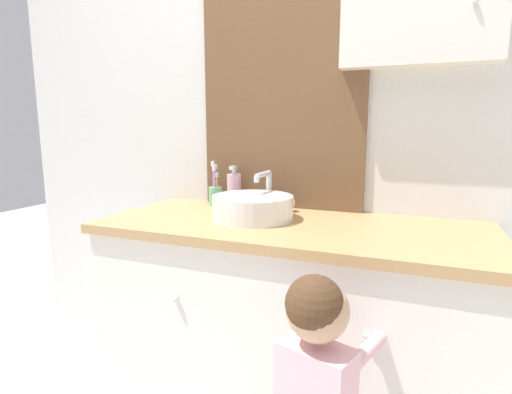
{
  "coord_description": "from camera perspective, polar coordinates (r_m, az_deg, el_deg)",
  "views": [
    {
      "loc": [
        0.42,
        -1.09,
        1.19
      ],
      "look_at": [
        -0.12,
        0.25,
        0.94
      ],
      "focal_mm": 28.0,
      "sensor_mm": 36.0,
      "label": 1
    }
  ],
  "objects": [
    {
      "name": "vanity_counter",
      "position": [
        1.64,
        4.67,
        -18.01
      ],
      "size": [
        1.43,
        0.6,
        0.84
      ],
      "color": "silver",
      "rests_on": "ground_plane"
    },
    {
      "name": "wall_back",
      "position": [
        1.76,
        9.02,
        13.18
      ],
      "size": [
        3.2,
        0.18,
        2.5
      ],
      "color": "silver",
      "rests_on": "ground_plane"
    },
    {
      "name": "soap_dispenser",
      "position": [
        1.79,
        -3.15,
        1.04
      ],
      "size": [
        0.06,
        0.06,
        0.18
      ],
      "color": "#CCA3BC",
      "rests_on": "vanity_counter"
    },
    {
      "name": "sink_basin",
      "position": [
        1.55,
        -0.31,
        -1.35
      ],
      "size": [
        0.31,
        0.37,
        0.17
      ],
      "color": "white",
      "rests_on": "vanity_counter"
    },
    {
      "name": "toothbrush_holder",
      "position": [
        1.82,
        -5.8,
        0.39
      ],
      "size": [
        0.06,
        0.06,
        0.2
      ],
      "color": "#66B27F",
      "rests_on": "vanity_counter"
    }
  ]
}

